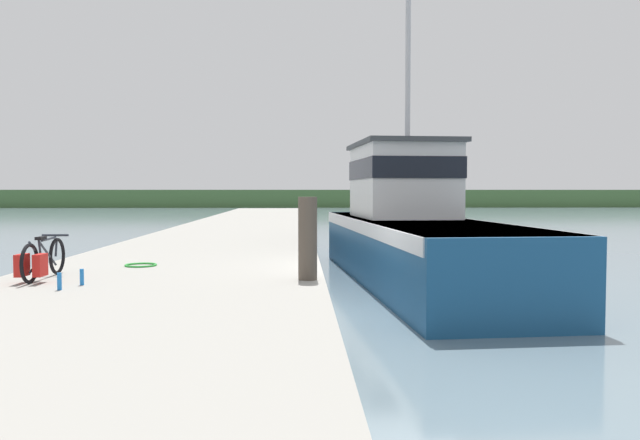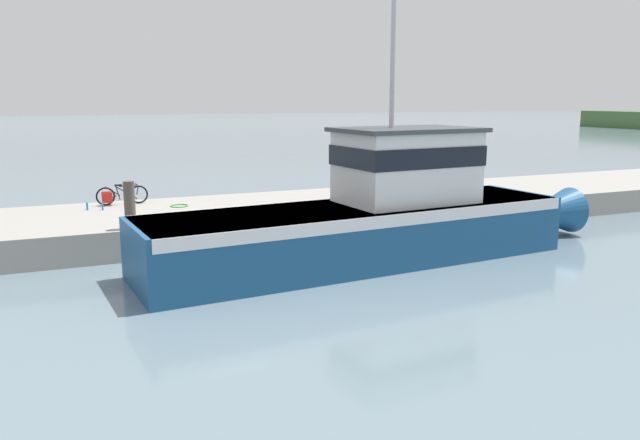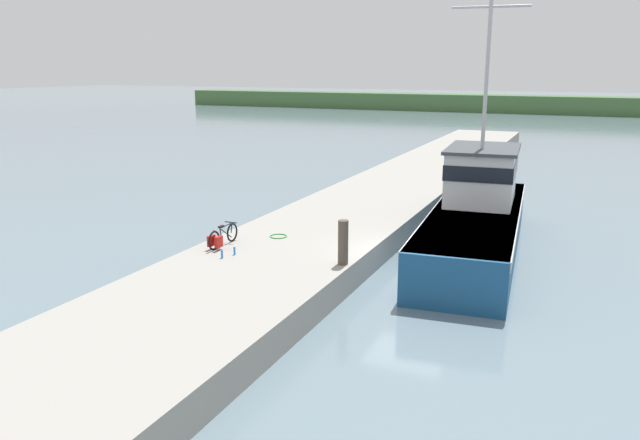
# 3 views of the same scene
# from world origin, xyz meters

# --- Properties ---
(ground_plane) EXTENTS (320.00, 320.00, 0.00)m
(ground_plane) POSITION_xyz_m (0.00, 0.00, 0.00)
(ground_plane) COLOR slate
(dock_pier) EXTENTS (5.40, 80.00, 0.88)m
(dock_pier) POSITION_xyz_m (-4.01, 0.00, 0.44)
(dock_pier) COLOR gray
(dock_pier) RESTS_ON ground_plane
(fishing_boat_main) EXTENTS (3.90, 14.43, 10.20)m
(fishing_boat_main) POSITION_xyz_m (1.19, 4.60, 1.32)
(fishing_boat_main) COLOR navy
(fishing_boat_main) RESTS_ON ground_plane
(bicycle_touring) EXTENTS (0.44, 1.72, 0.70)m
(bicycle_touring) POSITION_xyz_m (-5.87, -1.73, 1.20)
(bicycle_touring) COLOR black
(bicycle_touring) RESTS_ON dock_pier
(mooring_post) EXTENTS (0.30, 0.30, 1.33)m
(mooring_post) POSITION_xyz_m (-1.59, -1.80, 1.55)
(mooring_post) COLOR #51473D
(mooring_post) RESTS_ON dock_pier
(hose_coil) EXTENTS (0.60, 0.60, 0.04)m
(hose_coil) POSITION_xyz_m (-4.75, 0.14, 0.90)
(hose_coil) COLOR green
(hose_coil) RESTS_ON dock_pier
(water_bottle_by_bike) EXTENTS (0.06, 0.06, 0.25)m
(water_bottle_by_bike) POSITION_xyz_m (-5.02, -2.28, 1.01)
(water_bottle_by_bike) COLOR blue
(water_bottle_by_bike) RESTS_ON dock_pier
(water_bottle_on_curb) EXTENTS (0.06, 0.06, 0.25)m
(water_bottle_on_curb) POSITION_xyz_m (-5.18, -2.74, 1.01)
(water_bottle_on_curb) COLOR blue
(water_bottle_on_curb) RESTS_ON dock_pier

